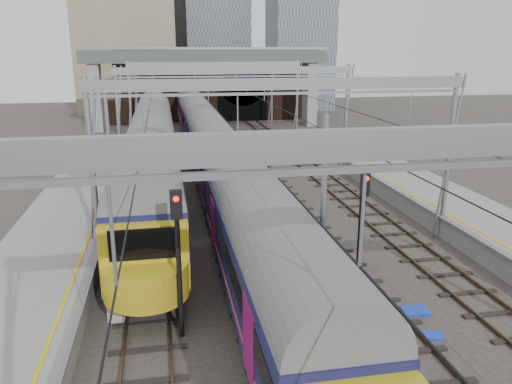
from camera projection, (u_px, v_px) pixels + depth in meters
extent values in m
plane|color=#38332D|center=(338.00, 342.00, 16.00)|extent=(160.00, 160.00, 0.00)
cube|color=gray|center=(18.00, 317.00, 16.43)|extent=(4.20, 55.00, 1.10)
cube|color=slate|center=(82.00, 298.00, 16.65)|extent=(0.35, 55.00, 0.12)
cube|color=gold|center=(66.00, 297.00, 16.54)|extent=(0.12, 55.00, 0.01)
cube|color=#4C3828|center=(141.00, 209.00, 28.98)|extent=(0.08, 80.00, 0.16)
cube|color=#4C3828|center=(166.00, 208.00, 29.23)|extent=(0.08, 80.00, 0.16)
cube|color=black|center=(154.00, 210.00, 29.12)|extent=(2.40, 80.00, 0.14)
cube|color=#4C3828|center=(210.00, 205.00, 29.68)|extent=(0.08, 80.00, 0.16)
cube|color=#4C3828|center=(233.00, 204.00, 29.93)|extent=(0.08, 80.00, 0.16)
cube|color=black|center=(222.00, 206.00, 29.82)|extent=(2.40, 80.00, 0.14)
cube|color=#4C3828|center=(275.00, 202.00, 30.38)|extent=(0.08, 80.00, 0.16)
cube|color=#4C3828|center=(298.00, 200.00, 30.63)|extent=(0.08, 80.00, 0.16)
cube|color=black|center=(287.00, 202.00, 30.52)|extent=(2.40, 80.00, 0.14)
cube|color=#4C3828|center=(338.00, 198.00, 31.07)|extent=(0.08, 80.00, 0.16)
cube|color=#4C3828|center=(359.00, 197.00, 31.33)|extent=(0.08, 80.00, 0.16)
cube|color=black|center=(349.00, 199.00, 31.22)|extent=(2.40, 80.00, 0.14)
cube|color=gray|center=(481.00, 140.00, 8.23)|extent=(16.80, 0.28, 0.50)
cylinder|color=gray|center=(93.00, 173.00, 21.02)|extent=(0.24, 0.24, 8.00)
cylinder|color=gray|center=(449.00, 158.00, 23.89)|extent=(0.24, 0.24, 8.00)
cube|color=gray|center=(283.00, 84.00, 21.46)|extent=(16.80, 0.28, 0.50)
cylinder|color=gray|center=(119.00, 125.00, 34.25)|extent=(0.24, 0.24, 8.00)
cylinder|color=gray|center=(346.00, 119.00, 37.12)|extent=(0.24, 0.24, 8.00)
cube|color=gray|center=(236.00, 71.00, 34.69)|extent=(16.80, 0.28, 0.50)
cylinder|color=gray|center=(130.00, 104.00, 47.48)|extent=(0.24, 0.24, 8.00)
cylinder|color=gray|center=(297.00, 101.00, 50.35)|extent=(0.24, 0.24, 8.00)
cube|color=gray|center=(215.00, 65.00, 47.92)|extent=(16.80, 0.28, 0.50)
cylinder|color=gray|center=(136.00, 93.00, 58.82)|extent=(0.24, 0.24, 8.00)
cylinder|color=gray|center=(272.00, 91.00, 61.69)|extent=(0.24, 0.24, 8.00)
cube|color=gray|center=(205.00, 62.00, 59.26)|extent=(16.80, 0.28, 0.50)
cube|color=black|center=(148.00, 116.00, 27.61)|extent=(0.03, 80.00, 0.03)
cube|color=black|center=(220.00, 114.00, 28.31)|extent=(0.03, 80.00, 0.03)
cube|color=black|center=(288.00, 112.00, 29.01)|extent=(0.03, 80.00, 0.03)
cube|color=black|center=(353.00, 111.00, 29.71)|extent=(0.03, 80.00, 0.03)
cube|color=black|center=(218.00, 86.00, 64.25)|extent=(26.00, 2.00, 9.00)
cube|color=black|center=(243.00, 101.00, 64.33)|extent=(6.50, 0.10, 5.20)
cylinder|color=black|center=(242.00, 80.00, 63.62)|extent=(6.50, 0.10, 6.50)
cube|color=black|center=(124.00, 112.00, 62.03)|extent=(6.00, 1.50, 3.00)
cube|color=gray|center=(96.00, 95.00, 56.15)|extent=(1.20, 2.50, 8.20)
cube|color=gray|center=(310.00, 91.00, 60.52)|extent=(1.20, 2.50, 8.20)
cube|color=#525C52|center=(206.00, 57.00, 57.21)|extent=(28.00, 3.00, 1.40)
cube|color=gray|center=(206.00, 48.00, 56.96)|extent=(28.00, 3.00, 0.30)
cube|color=tan|center=(126.00, 35.00, 73.58)|extent=(14.00, 12.00, 22.00)
cube|color=#4C5660|center=(216.00, 4.00, 80.32)|extent=(10.00, 10.00, 32.00)
cube|color=gray|center=(178.00, 49.00, 88.77)|extent=(18.00, 14.00, 18.00)
cube|color=black|center=(206.00, 162.00, 39.74)|extent=(2.14, 63.45, 0.70)
cube|color=#11133E|center=(205.00, 139.00, 39.23)|extent=(2.72, 63.45, 2.43)
cylinder|color=slate|center=(205.00, 124.00, 38.89)|extent=(2.67, 62.95, 2.67)
cube|color=black|center=(205.00, 134.00, 39.12)|extent=(2.74, 62.25, 0.73)
cube|color=#DB445A|center=(206.00, 148.00, 39.42)|extent=(2.74, 62.45, 0.12)
cube|color=black|center=(154.00, 182.00, 33.85)|extent=(2.37, 34.89, 0.70)
cube|color=#11133E|center=(153.00, 153.00, 33.29)|extent=(3.02, 34.89, 2.69)
cylinder|color=slate|center=(151.00, 133.00, 32.92)|extent=(2.96, 34.39, 2.96)
cube|color=black|center=(152.00, 147.00, 33.18)|extent=(3.04, 33.69, 0.81)
cube|color=#DB445A|center=(153.00, 164.00, 33.50)|extent=(3.04, 33.89, 0.13)
cube|color=gold|center=(145.00, 260.00, 16.69)|extent=(2.96, 0.60, 2.49)
cube|color=black|center=(144.00, 244.00, 16.36)|extent=(2.26, 0.08, 1.08)
cylinder|color=black|center=(179.00, 267.00, 15.67)|extent=(0.16, 0.16, 4.88)
cube|color=black|center=(176.00, 204.00, 14.91)|extent=(0.37, 0.21, 0.91)
sphere|color=red|center=(176.00, 199.00, 14.74)|extent=(0.18, 0.18, 0.18)
cylinder|color=black|center=(360.00, 237.00, 18.28)|extent=(0.16, 0.16, 4.80)
cube|color=black|center=(365.00, 183.00, 17.53)|extent=(0.39, 0.31, 0.90)
sphere|color=red|center=(367.00, 179.00, 17.37)|extent=(0.18, 0.18, 0.18)
cube|color=silver|center=(117.00, 306.00, 17.13)|extent=(0.66, 0.61, 1.09)
cube|color=blue|center=(431.00, 335.00, 16.29)|extent=(0.82, 0.66, 0.09)
cube|color=blue|center=(415.00, 311.00, 17.78)|extent=(1.01, 0.75, 0.11)
cube|color=blue|center=(354.00, 283.00, 19.91)|extent=(0.86, 0.61, 0.10)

